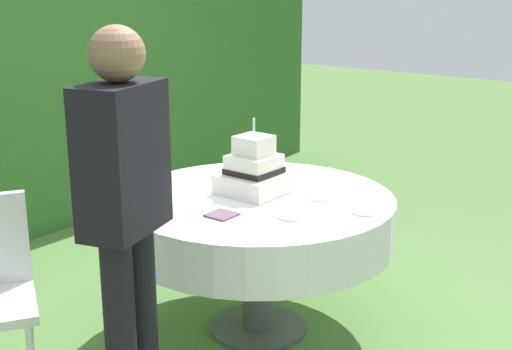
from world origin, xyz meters
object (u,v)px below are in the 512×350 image
cake_table (258,220)px  napkin_stack (222,215)px  serving_plate_near (323,197)px  serving_plate_right (291,216)px  standing_person (125,210)px  serving_plate_left (364,212)px  serving_plate_far (231,169)px  wedding_cake (254,172)px

cake_table → napkin_stack: napkin_stack is taller
serving_plate_near → napkin_stack: bearing=157.5°
serving_plate_right → standing_person: size_ratio=0.08×
serving_plate_left → serving_plate_right: (-0.26, 0.22, 0.00)m
serving_plate_right → standing_person: 0.84m
napkin_stack → standing_person: size_ratio=0.08×
serving_plate_near → serving_plate_left: (-0.07, -0.27, 0.00)m
serving_plate_near → serving_plate_left: bearing=-105.1°
serving_plate_left → serving_plate_right: 0.34m
cake_table → serving_plate_far: serving_plate_far is taller
wedding_cake → cake_table: bearing=-124.5°
wedding_cake → serving_plate_near: 0.36m
serving_plate_right → wedding_cake: bearing=61.9°
cake_table → serving_plate_left: bearing=-79.2°
standing_person → serving_plate_left: bearing=-21.1°
serving_plate_right → serving_plate_left: bearing=-40.9°
serving_plate_left → standing_person: 1.15m
serving_plate_far → serving_plate_left: (-0.19, -0.96, 0.00)m
standing_person → serving_plate_far: bearing=23.9°
napkin_stack → standing_person: (-0.62, -0.07, 0.20)m
serving_plate_far → napkin_stack: 0.79m
serving_plate_far → serving_plate_left: 0.98m
serving_plate_right → napkin_stack: size_ratio=1.01×
napkin_stack → serving_plate_right: bearing=-55.8°
serving_plate_far → wedding_cake: bearing=-124.6°
serving_plate_near → napkin_stack: 0.55m
cake_table → serving_plate_far: 0.53m
serving_plate_far → serving_plate_right: bearing=-121.5°
serving_plate_right → serving_plate_far: bearing=58.5°
serving_plate_right → napkin_stack: serving_plate_right is taller
napkin_stack → standing_person: 0.66m
serving_plate_left → standing_person: standing_person is taller
cake_table → standing_person: standing_person is taller
serving_plate_far → serving_plate_left: bearing=-101.3°
wedding_cake → standing_person: size_ratio=0.24×
napkin_stack → wedding_cake: bearing=16.5°
serving_plate_near → serving_plate_right: 0.34m
wedding_cake → serving_plate_near: wedding_cake is taller
serving_plate_near → serving_plate_right: (-0.33, -0.05, 0.00)m
cake_table → standing_person: 1.02m
cake_table → napkin_stack: 0.36m
serving_plate_left → napkin_stack: (-0.43, 0.48, -0.00)m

